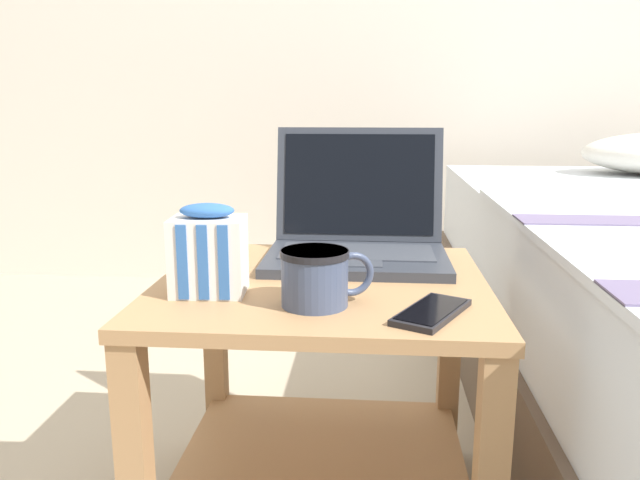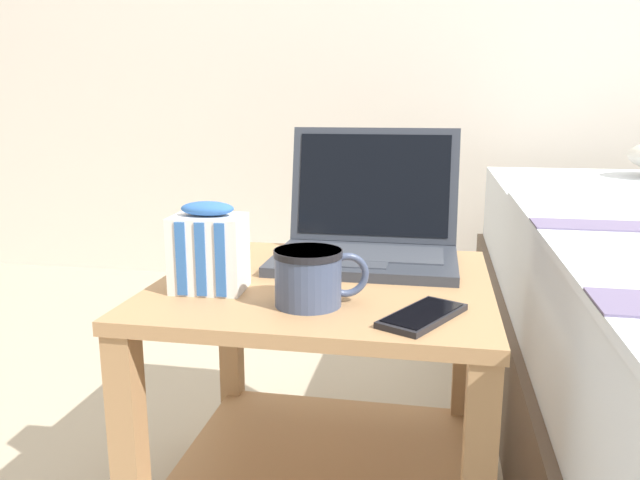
% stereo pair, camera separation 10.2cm
% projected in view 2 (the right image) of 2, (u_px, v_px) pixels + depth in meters
% --- Properties ---
extents(bedside_table, '(0.57, 0.53, 0.47)m').
position_uv_depth(bedside_table, '(324.00, 371.00, 1.11)').
color(bedside_table, tan).
rests_on(bedside_table, ground_plane).
extents(laptop, '(0.34, 0.30, 0.25)m').
position_uv_depth(laptop, '(368.00, 234.00, 1.21)').
color(laptop, '#333842').
rests_on(laptop, bedside_table).
extents(mug_front_left, '(0.14, 0.10, 0.09)m').
position_uv_depth(mug_front_left, '(313.00, 274.00, 0.94)').
color(mug_front_left, '#3F4C6B').
rests_on(mug_front_left, bedside_table).
extents(snack_bag, '(0.12, 0.09, 0.15)m').
position_uv_depth(snack_bag, '(209.00, 250.00, 1.01)').
color(snack_bag, white).
rests_on(snack_bag, bedside_table).
extents(cell_phone, '(0.13, 0.17, 0.01)m').
position_uv_depth(cell_phone, '(423.00, 316.00, 0.88)').
color(cell_phone, black).
rests_on(cell_phone, bedside_table).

